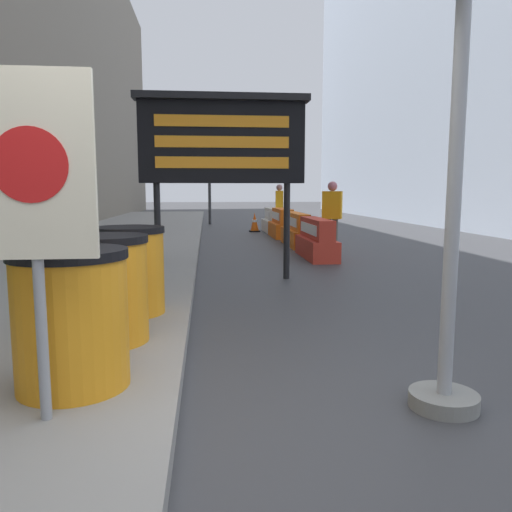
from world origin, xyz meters
TOP-DOWN VIEW (x-y plane):
  - ground_plane at (0.00, 0.00)m, footprint 120.00×120.00m
  - barrel_drum_foreground at (-0.67, 0.54)m, footprint 0.73×0.73m
  - barrel_drum_middle at (-0.66, 1.51)m, footprint 0.73×0.73m
  - barrel_drum_back at (-0.60, 2.48)m, footprint 0.73×0.73m
  - warning_sign at (-0.70, 0.06)m, footprint 0.64×0.08m
  - message_board at (0.44, 5.13)m, footprint 2.63×0.36m
  - jersey_barrier_red_striped at (2.46, 7.53)m, footprint 0.55×1.92m
  - jersey_barrier_orange_near at (2.46, 9.86)m, footprint 0.50×2.07m
  - jersey_barrier_orange_far at (2.46, 12.27)m, footprint 0.64×1.82m
  - jersey_barrier_white at (2.46, 14.38)m, footprint 0.63×1.69m
  - traffic_cone_near at (3.15, 17.26)m, footprint 0.33×0.33m
  - traffic_cone_mid at (1.82, 14.34)m, footprint 0.36×0.36m
  - traffic_cone_far at (2.78, 17.44)m, footprint 0.42×0.42m
  - traffic_light_near_curb at (0.32, 18.25)m, footprint 0.28×0.45m
  - pedestrian_worker at (2.68, 14.42)m, footprint 0.30×0.45m
  - pedestrian_passerby at (2.97, 8.27)m, footprint 0.48×0.39m
  - steel_pole_right at (1.70, 0.31)m, footprint 0.44×0.44m

SIDE VIEW (x-z plane):
  - ground_plane at x=0.00m, z-range 0.00..0.00m
  - traffic_cone_near at x=3.15m, z-range -0.01..0.58m
  - traffic_cone_mid at x=1.82m, z-range -0.01..0.64m
  - jersey_barrier_white at x=2.46m, z-range -0.05..0.76m
  - jersey_barrier_red_striped at x=2.46m, z-range -0.05..0.77m
  - traffic_cone_far at x=2.78m, z-range -0.01..0.74m
  - jersey_barrier_orange_near at x=2.46m, z-range -0.05..0.79m
  - jersey_barrier_orange_far at x=2.46m, z-range -0.05..0.81m
  - barrel_drum_foreground at x=-0.67m, z-range 0.15..1.04m
  - barrel_drum_middle at x=-0.66m, z-range 0.15..1.04m
  - barrel_drum_back at x=-0.60m, z-range 0.15..1.04m
  - steel_pole_right at x=1.70m, z-range -0.58..1.99m
  - pedestrian_passerby at x=2.97m, z-range 0.14..1.74m
  - pedestrian_worker at x=2.68m, z-range 0.15..1.76m
  - warning_sign at x=-0.70m, z-range 0.48..2.34m
  - message_board at x=0.44m, z-range 0.72..3.55m
  - traffic_light_near_curb at x=0.32m, z-range 0.80..4.30m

